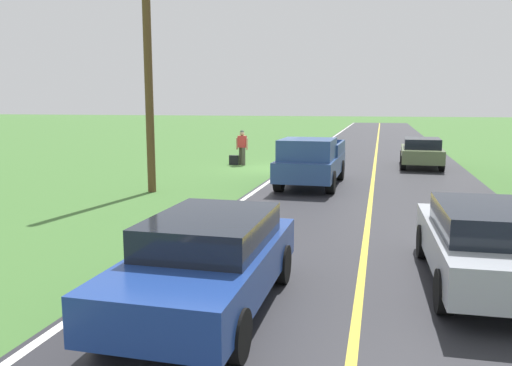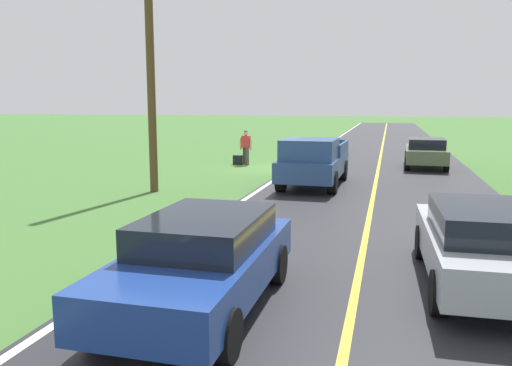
{
  "view_description": "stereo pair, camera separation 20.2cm",
  "coord_description": "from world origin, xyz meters",
  "px_view_note": "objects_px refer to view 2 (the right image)",
  "views": [
    {
      "loc": [
        -5.07,
        23.51,
        3.06
      ],
      "look_at": [
        -1.95,
        10.79,
        1.0
      ],
      "focal_mm": 35.66,
      "sensor_mm": 36.0,
      "label": 1
    },
    {
      "loc": [
        -5.27,
        23.46,
        3.06
      ],
      "look_at": [
        -1.95,
        10.79,
        1.0
      ],
      "focal_mm": 35.66,
      "sensor_mm": 36.0,
      "label": 2
    }
  ],
  "objects_px": {
    "sedan_near_oncoming": "(426,152)",
    "sedan_mid_oncoming": "(484,243)",
    "hitchhiker_walking": "(246,145)",
    "utility_pole_roadside": "(151,66)",
    "suitcase_carried": "(238,160)",
    "pickup_truck_passing": "(313,161)",
    "sedan_ahead_same_lane": "(202,260)"
  },
  "relations": [
    {
      "from": "sedan_near_oncoming",
      "to": "sedan_mid_oncoming",
      "type": "distance_m",
      "value": 16.74
    },
    {
      "from": "hitchhiker_walking",
      "to": "sedan_mid_oncoming",
      "type": "bearing_deg",
      "value": 118.7
    },
    {
      "from": "sedan_mid_oncoming",
      "to": "utility_pole_roadside",
      "type": "distance_m",
      "value": 12.44
    },
    {
      "from": "suitcase_carried",
      "to": "sedan_mid_oncoming",
      "type": "bearing_deg",
      "value": 31.62
    },
    {
      "from": "sedan_mid_oncoming",
      "to": "utility_pole_roadside",
      "type": "relative_size",
      "value": 0.52
    },
    {
      "from": "sedan_near_oncoming",
      "to": "utility_pole_roadside",
      "type": "distance_m",
      "value": 14.02
    },
    {
      "from": "sedan_mid_oncoming",
      "to": "pickup_truck_passing",
      "type": "bearing_deg",
      "value": -66.27
    },
    {
      "from": "sedan_mid_oncoming",
      "to": "sedan_ahead_same_lane",
      "type": "bearing_deg",
      "value": 25.49
    },
    {
      "from": "pickup_truck_passing",
      "to": "sedan_ahead_same_lane",
      "type": "bearing_deg",
      "value": 90.27
    },
    {
      "from": "utility_pole_roadside",
      "to": "pickup_truck_passing",
      "type": "bearing_deg",
      "value": -153.99
    },
    {
      "from": "hitchhiker_walking",
      "to": "pickup_truck_passing",
      "type": "bearing_deg",
      "value": 126.04
    },
    {
      "from": "pickup_truck_passing",
      "to": "sedan_ahead_same_lane",
      "type": "distance_m",
      "value": 11.76
    },
    {
      "from": "sedan_ahead_same_lane",
      "to": "utility_pole_roadside",
      "type": "height_order",
      "value": "utility_pole_roadside"
    },
    {
      "from": "hitchhiker_walking",
      "to": "utility_pole_roadside",
      "type": "distance_m",
      "value": 9.06
    },
    {
      "from": "sedan_ahead_same_lane",
      "to": "sedan_mid_oncoming",
      "type": "height_order",
      "value": "same"
    },
    {
      "from": "sedan_near_oncoming",
      "to": "suitcase_carried",
      "type": "bearing_deg",
      "value": 7.77
    },
    {
      "from": "suitcase_carried",
      "to": "sedan_mid_oncoming",
      "type": "distance_m",
      "value": 17.9
    },
    {
      "from": "sedan_near_oncoming",
      "to": "sedan_mid_oncoming",
      "type": "bearing_deg",
      "value": 89.53
    },
    {
      "from": "pickup_truck_passing",
      "to": "sedan_ahead_same_lane",
      "type": "relative_size",
      "value": 1.23
    },
    {
      "from": "sedan_mid_oncoming",
      "to": "suitcase_carried",
      "type": "bearing_deg",
      "value": -60.01
    },
    {
      "from": "suitcase_carried",
      "to": "pickup_truck_passing",
      "type": "height_order",
      "value": "pickup_truck_passing"
    },
    {
      "from": "hitchhiker_walking",
      "to": "sedan_ahead_same_lane",
      "type": "relative_size",
      "value": 0.4
    },
    {
      "from": "suitcase_carried",
      "to": "utility_pole_roadside",
      "type": "distance_m",
      "value": 9.27
    },
    {
      "from": "hitchhiker_walking",
      "to": "sedan_ahead_same_lane",
      "type": "bearing_deg",
      "value": 103.73
    },
    {
      "from": "suitcase_carried",
      "to": "sedan_ahead_same_lane",
      "type": "bearing_deg",
      "value": 16.7
    },
    {
      "from": "utility_pole_roadside",
      "to": "sedan_near_oncoming",
      "type": "bearing_deg",
      "value": -135.28
    },
    {
      "from": "hitchhiker_walking",
      "to": "utility_pole_roadside",
      "type": "relative_size",
      "value": 0.2
    },
    {
      "from": "hitchhiker_walking",
      "to": "sedan_near_oncoming",
      "type": "xyz_separation_m",
      "value": [
        -8.66,
        -1.17,
        -0.23
      ]
    },
    {
      "from": "pickup_truck_passing",
      "to": "sedan_near_oncoming",
      "type": "relative_size",
      "value": 1.22
    },
    {
      "from": "pickup_truck_passing",
      "to": "sedan_mid_oncoming",
      "type": "distance_m",
      "value": 10.64
    },
    {
      "from": "suitcase_carried",
      "to": "sedan_mid_oncoming",
      "type": "height_order",
      "value": "sedan_mid_oncoming"
    },
    {
      "from": "hitchhiker_walking",
      "to": "suitcase_carried",
      "type": "bearing_deg",
      "value": 9.23
    }
  ]
}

